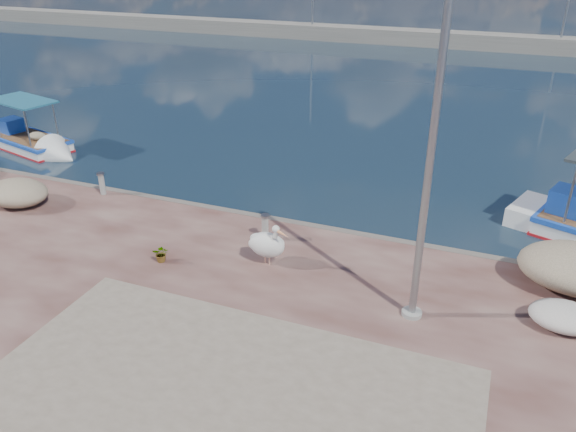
# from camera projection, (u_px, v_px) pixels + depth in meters

# --- Properties ---
(ground) EXTENTS (1400.00, 1400.00, 0.00)m
(ground) POSITION_uv_depth(u_px,v_px,m) (225.00, 340.00, 12.36)
(ground) COLOR #162635
(ground) RESTS_ON ground
(breakwater) EXTENTS (120.00, 2.20, 7.50)m
(breakwater) POSITION_uv_depth(u_px,v_px,m) (452.00, 39.00, 45.44)
(breakwater) COLOR gray
(breakwater) RESTS_ON ground
(boat_left) EXTENTS (5.31, 2.82, 2.43)m
(boat_left) POSITION_uv_depth(u_px,v_px,m) (30.00, 144.00, 23.56)
(boat_left) COLOR white
(boat_left) RESTS_ON ground
(pelican) EXTENTS (1.26, 0.89, 1.21)m
(pelican) POSITION_uv_depth(u_px,v_px,m) (268.00, 244.00, 14.05)
(pelican) COLOR tan
(pelican) RESTS_ON quay
(lamp_post) EXTENTS (0.44, 0.96, 7.00)m
(lamp_post) POSITION_uv_depth(u_px,v_px,m) (428.00, 176.00, 10.91)
(lamp_post) COLOR gray
(lamp_post) RESTS_ON quay
(bollard_near) EXTENTS (0.24, 0.24, 0.74)m
(bollard_near) POSITION_uv_depth(u_px,v_px,m) (265.00, 226.00, 15.30)
(bollard_near) COLOR gray
(bollard_near) RESTS_ON quay
(bollard_far) EXTENTS (0.24, 0.24, 0.73)m
(bollard_far) POSITION_uv_depth(u_px,v_px,m) (102.00, 183.00, 18.02)
(bollard_far) COLOR gray
(bollard_far) RESTS_ON quay
(potted_plant) EXTENTS (0.51, 0.48, 0.46)m
(potted_plant) POSITION_uv_depth(u_px,v_px,m) (161.00, 254.00, 14.31)
(potted_plant) COLOR #33722D
(potted_plant) RESTS_ON quay
(net_pile_b) EXTENTS (1.99, 1.55, 0.78)m
(net_pile_b) POSITION_uv_depth(u_px,v_px,m) (17.00, 193.00, 17.34)
(net_pile_b) COLOR #BCA78B
(net_pile_b) RESTS_ON quay
(net_pile_d) EXTENTS (1.45, 1.09, 0.54)m
(net_pile_d) POSITION_uv_depth(u_px,v_px,m) (565.00, 317.00, 11.84)
(net_pile_d) COLOR silver
(net_pile_d) RESTS_ON quay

